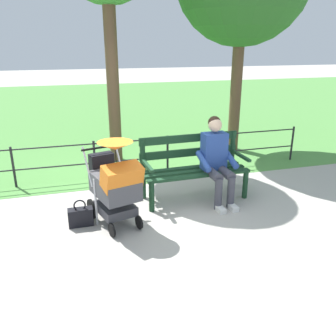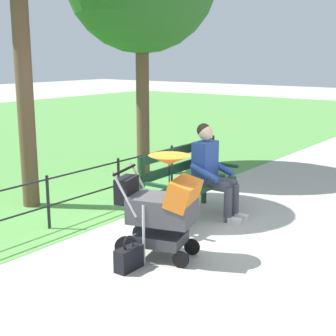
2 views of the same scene
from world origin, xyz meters
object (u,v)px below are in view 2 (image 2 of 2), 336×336
(person_on_bench, at_px, (212,168))
(stroller, at_px, (163,206))
(handbag, at_px, (129,258))
(park_bench, at_px, (186,181))

(person_on_bench, distance_m, stroller, 1.61)
(person_on_bench, relative_size, handbag, 3.45)
(park_bench, distance_m, handbag, 1.85)
(park_bench, xyz_separation_m, person_on_bench, (-0.29, 0.22, 0.15))
(park_bench, bearing_deg, stroller, 24.36)
(person_on_bench, xyz_separation_m, stroller, (1.56, 0.35, -0.08))
(stroller, xyz_separation_m, handbag, (0.46, -0.09, -0.47))
(park_bench, distance_m, stroller, 1.40)
(stroller, bearing_deg, park_bench, -155.64)
(park_bench, bearing_deg, person_on_bench, 142.58)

